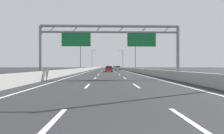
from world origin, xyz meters
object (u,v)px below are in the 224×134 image
at_px(streetlamp_right_mid, 135,52).
at_px(red_car, 109,69).
at_px(streetlamp_left_far, 92,58).
at_px(white_car, 115,68).
at_px(streetlamp_left_mid, 81,52).
at_px(yellow_car, 107,67).
at_px(streetlamp_right_far, 122,58).
at_px(sign_gantry, 110,38).
at_px(silver_car, 118,68).

xyz_separation_m(streetlamp_right_mid, red_car, (-7.31, -4.90, -4.64)).
bearing_deg(streetlamp_left_far, white_car, 14.16).
relative_size(streetlamp_right_mid, red_car, 2.17).
height_order(streetlamp_left_mid, yellow_car, streetlamp_left_mid).
xyz_separation_m(streetlamp_left_mid, yellow_car, (7.43, 65.34, -4.62)).
bearing_deg(streetlamp_left_far, yellow_car, 72.96).
relative_size(streetlamp_right_far, white_car, 2.12).
bearing_deg(streetlamp_right_mid, yellow_car, 96.55).
bearing_deg(streetlamp_right_far, red_car, -99.04).
distance_m(sign_gantry, silver_car, 46.23).
height_order(sign_gantry, streetlamp_right_mid, streetlamp_right_mid).
bearing_deg(sign_gantry, red_car, 89.61).
bearing_deg(streetlamp_left_far, silver_car, -66.77).
relative_size(streetlamp_right_mid, streetlamp_left_far, 1.00).
relative_size(white_car, red_car, 1.03).
height_order(streetlamp_right_mid, silver_car, streetlamp_right_mid).
bearing_deg(white_car, streetlamp_right_far, -37.39).
bearing_deg(red_car, streetlamp_right_mid, 33.80).
xyz_separation_m(streetlamp_right_mid, streetlamp_right_far, (0.00, 41.07, 0.00)).
xyz_separation_m(sign_gantry, streetlamp_left_far, (-7.44, 71.76, 0.57)).
bearing_deg(silver_car, sign_gantry, -94.55).
distance_m(streetlamp_left_mid, silver_car, 19.39).
xyz_separation_m(streetlamp_right_mid, streetlamp_left_far, (-14.93, 41.07, 0.00)).
height_order(streetlamp_left_far, yellow_car, streetlamp_left_far).
bearing_deg(silver_car, streetlamp_left_mid, -126.10).
bearing_deg(sign_gantry, streetlamp_left_far, 95.92).
bearing_deg(streetlamp_left_far, streetlamp_right_far, 0.00).
distance_m(sign_gantry, streetlamp_right_far, 72.15).
distance_m(streetlamp_right_mid, streetlamp_left_far, 43.70).
height_order(sign_gantry, streetlamp_left_mid, streetlamp_left_mid).
distance_m(sign_gantry, streetlamp_left_mid, 31.58).
bearing_deg(streetlamp_right_far, streetlamp_left_far, 180.00).
distance_m(streetlamp_right_mid, red_car, 9.95).
bearing_deg(streetlamp_right_far, streetlamp_right_mid, -90.00).
bearing_deg(streetlamp_right_mid, streetlamp_left_far, 109.98).
relative_size(streetlamp_right_far, red_car, 2.17).
distance_m(streetlamp_left_far, yellow_car, 25.79).
height_order(streetlamp_left_mid, silver_car, streetlamp_left_mid).
bearing_deg(yellow_car, streetlamp_right_mid, -83.45).
bearing_deg(silver_car, streetlamp_right_mid, -75.86).
distance_m(sign_gantry, streetlamp_right_mid, 31.59).
bearing_deg(sign_gantry, streetlamp_right_mid, 76.28).
distance_m(red_car, yellow_car, 70.23).
xyz_separation_m(white_car, silver_car, (-0.13, -28.68, 0.05)).
bearing_deg(streetlamp_right_far, streetlamp_left_mid, -109.98).
bearing_deg(red_car, streetlamp_left_far, 99.41).
bearing_deg(streetlamp_left_mid, silver_car, 53.90).
xyz_separation_m(sign_gantry, white_car, (3.78, 74.59, -4.10)).
xyz_separation_m(streetlamp_left_far, silver_car, (11.10, -25.85, -4.62)).
bearing_deg(sign_gantry, streetlamp_right_far, 84.04).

